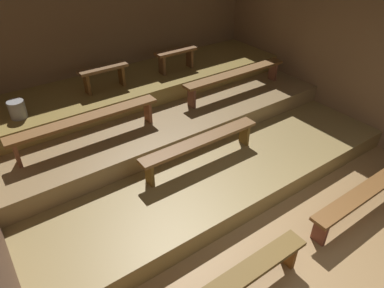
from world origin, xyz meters
name	(u,v)px	position (x,y,z in m)	size (l,w,h in m)	color
ground	(200,168)	(0.00, 2.70, -0.04)	(6.86, 6.20, 0.08)	#987345
wall_back	(120,44)	(0.00, 5.43, 1.38)	(6.86, 0.06, 2.75)	olive
wall_right	(330,52)	(3.06, 2.70, 1.38)	(0.06, 6.20, 2.75)	#876646
platform_lower	(179,141)	(0.00, 3.34, 0.16)	(6.06, 4.11, 0.31)	olive
platform_middle	(156,110)	(0.00, 4.09, 0.47)	(6.06, 2.60, 0.31)	olive
platform_upper	(140,84)	(0.00, 4.67, 0.78)	(6.06, 1.45, 0.31)	olive
bench_floor_right	(375,186)	(1.48, 0.51, 0.36)	(2.60, 0.25, 0.42)	brown
bench_lower_center	(201,143)	(-0.16, 2.46, 0.66)	(2.07, 0.25, 0.42)	brown
bench_middle_left	(86,121)	(-1.49, 3.58, 0.98)	(2.33, 0.25, 0.42)	brown
bench_middle_right	(236,75)	(1.49, 3.58, 0.98)	(2.33, 0.25, 0.42)	brown
bench_upper_left	(104,73)	(-0.76, 4.53, 1.25)	(0.86, 0.25, 0.42)	brown
bench_upper_right	(176,55)	(0.76, 4.53, 1.25)	(0.86, 0.25, 0.42)	brown
pail_upper	(17,110)	(-2.28, 4.36, 1.07)	(0.25, 0.25, 0.28)	gray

